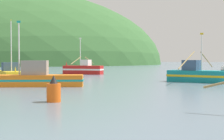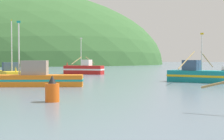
% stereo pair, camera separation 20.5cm
% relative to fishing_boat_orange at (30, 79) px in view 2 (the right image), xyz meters
% --- Properties ---
extents(hill_mid_right, '(133.00, 106.40, 47.13)m').
position_rel_fishing_boat_orange_xyz_m(hill_mid_right, '(-86.69, 151.68, -0.74)').
color(hill_mid_right, '#2D562D').
rests_on(hill_mid_right, ground).
extents(fishing_boat_orange, '(10.42, 4.29, 6.14)m').
position_rel_fishing_boat_orange_xyz_m(fishing_boat_orange, '(0.00, 0.00, 0.00)').
color(fishing_boat_orange, orange).
rests_on(fishing_boat_orange, ground).
extents(fishing_boat_yellow, '(6.54, 7.80, 7.66)m').
position_rel_fishing_boat_orange_xyz_m(fishing_boat_yellow, '(-7.56, 10.77, -0.04)').
color(fishing_boat_yellow, gold).
rests_on(fishing_boat_yellow, ground).
extents(fishing_boat_red, '(7.05, 9.46, 6.22)m').
position_rel_fishing_boat_orange_xyz_m(fishing_boat_red, '(-1.69, 25.08, 0.14)').
color(fishing_boat_red, red).
rests_on(fishing_boat_red, ground).
extents(fishing_boat_teal, '(6.82, 10.55, 5.46)m').
position_rel_fishing_boat_orange_xyz_m(fishing_boat_teal, '(15.87, 8.70, 0.10)').
color(fishing_boat_teal, '#147F84').
rests_on(fishing_boat_teal, ground).
extents(channel_buoy, '(0.84, 0.84, 1.60)m').
position_rel_fishing_boat_orange_xyz_m(channel_buoy, '(6.17, -10.17, -0.07)').
color(channel_buoy, '#E55914').
rests_on(channel_buoy, ground).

